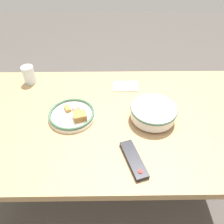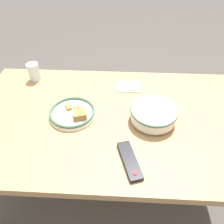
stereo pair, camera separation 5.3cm
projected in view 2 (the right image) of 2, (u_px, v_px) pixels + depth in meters
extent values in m
plane|color=#4C4742|center=(113.00, 188.00, 1.64)|extent=(8.00, 8.00, 0.00)
cube|color=tan|center=(114.00, 119.00, 1.15)|extent=(1.52, 0.86, 0.04)
cylinder|color=tan|center=(207.00, 124.00, 1.64)|extent=(0.06, 0.06, 0.71)
cylinder|color=tan|center=(27.00, 118.00, 1.69)|extent=(0.06, 0.06, 0.71)
cylinder|color=silver|center=(152.00, 119.00, 1.11)|extent=(0.10, 0.10, 0.01)
cylinder|color=silver|center=(153.00, 114.00, 1.08)|extent=(0.22, 0.22, 0.06)
cylinder|color=#9E4C1E|center=(153.00, 115.00, 1.09)|extent=(0.20, 0.20, 0.05)
torus|color=#42664C|center=(154.00, 111.00, 1.07)|extent=(0.23, 0.23, 0.01)
cylinder|color=silver|center=(73.00, 113.00, 1.14)|extent=(0.24, 0.24, 0.02)
torus|color=#42664C|center=(72.00, 111.00, 1.13)|extent=(0.24, 0.24, 0.01)
cube|color=#B2753D|center=(68.00, 107.00, 1.15)|extent=(0.04, 0.05, 0.02)
cube|color=silver|center=(77.00, 106.00, 1.15)|extent=(0.04, 0.04, 0.02)
cube|color=#B2753D|center=(80.00, 115.00, 1.09)|extent=(0.08, 0.07, 0.03)
cube|color=black|center=(130.00, 160.00, 0.92)|extent=(0.11, 0.20, 0.02)
cylinder|color=red|center=(135.00, 173.00, 0.87)|extent=(0.02, 0.02, 0.00)
cylinder|color=silver|center=(34.00, 72.00, 1.35)|extent=(0.07, 0.07, 0.11)
cube|color=beige|center=(128.00, 87.00, 1.32)|extent=(0.15, 0.10, 0.01)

